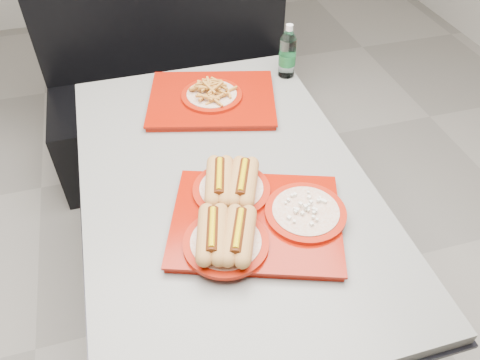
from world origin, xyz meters
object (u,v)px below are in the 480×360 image
object	(u,v)px
booth_bench	(175,89)
water_bottle	(287,54)
tray_near	(249,214)
diner_table	(225,211)
tray_far	(212,97)

from	to	relation	value
booth_bench	water_bottle	bearing A→B (deg)	-54.01
tray_near	diner_table	bearing A→B (deg)	96.20
tray_far	water_bottle	distance (m)	0.37
booth_bench	tray_near	xyz separation A→B (m)	(0.02, -1.31, 0.39)
booth_bench	water_bottle	distance (m)	0.82
booth_bench	tray_near	bearing A→B (deg)	-88.99
diner_table	tray_far	xyz separation A→B (m)	(0.06, 0.42, 0.19)
booth_bench	tray_far	world-z (taller)	booth_bench
diner_table	tray_near	distance (m)	0.30
booth_bench	tray_far	size ratio (longest dim) A/B	2.42
diner_table	tray_near	world-z (taller)	tray_near
tray_far	diner_table	bearing A→B (deg)	-98.25
water_bottle	booth_bench	bearing A→B (deg)	125.99
tray_far	tray_near	bearing A→B (deg)	-93.42
tray_near	water_bottle	bearing A→B (deg)	62.81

